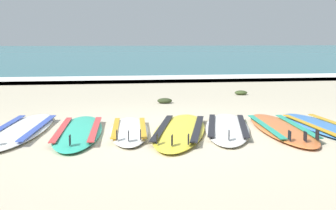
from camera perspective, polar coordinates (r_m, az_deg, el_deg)
name	(u,v)px	position (r m, az deg, el deg)	size (l,w,h in m)	color
ground_plane	(168,134)	(6.17, 0.03, -3.51)	(80.00, 80.00, 0.00)	#C1B599
sea	(108,52)	(42.95, -7.33, 6.48)	(80.00, 60.00, 0.10)	teal
wave_foam_strip	(130,79)	(13.69, -4.71, 3.12)	(80.00, 1.36, 0.11)	white
surfboard_0	(21,130)	(6.55, -17.47, -2.89)	(0.96, 2.65, 0.18)	white
surfboard_1	(79,131)	(6.25, -10.85, -3.17)	(0.74, 2.43, 0.18)	#2DB793
surfboard_2	(129,130)	(6.23, -4.74, -3.08)	(0.65, 2.05, 0.18)	white
surfboard_3	(180,130)	(6.21, 1.47, -3.09)	(1.29, 2.67, 0.18)	yellow
surfboard_4	(227,128)	(6.44, 7.22, -2.75)	(1.15, 2.42, 0.18)	white
surfboard_5	(281,128)	(6.51, 13.60, -2.79)	(0.81, 2.44, 0.18)	orange
surfboard_6	(323,127)	(6.80, 18.33, -2.52)	(0.59, 2.27, 0.18)	#3875CC
seaweed_clump_near_shoreline	(165,101)	(9.03, -0.41, 0.53)	(0.29, 0.23, 0.10)	#2D381E
seaweed_clump_mid_sand	(241,93)	(10.50, 8.89, 1.50)	(0.28, 0.23, 0.10)	#384723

